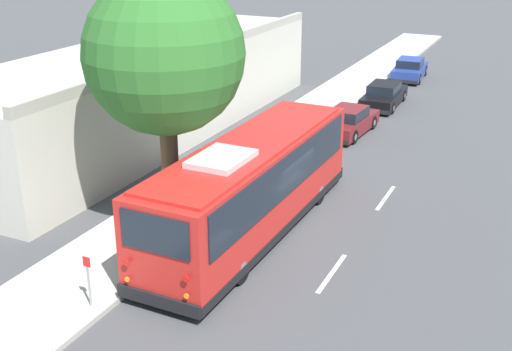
{
  "coord_description": "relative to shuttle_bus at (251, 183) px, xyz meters",
  "views": [
    {
      "loc": [
        -17.73,
        -7.83,
        9.49
      ],
      "look_at": [
        0.83,
        1.0,
        1.3
      ],
      "focal_mm": 45.0,
      "sensor_mm": 36.0,
      "label": 1
    }
  ],
  "objects": [
    {
      "name": "parked_sedan_blue",
      "position": [
        23.96,
        0.32,
        -1.12
      ],
      "size": [
        4.27,
        1.98,
        1.33
      ],
      "rotation": [
        0.0,
        0.0,
        0.06
      ],
      "color": "navy",
      "rests_on": "ground"
    },
    {
      "name": "shuttle_bus",
      "position": [
        0.0,
        0.0,
        0.0
      ],
      "size": [
        10.84,
        2.75,
        3.26
      ],
      "rotation": [
        0.0,
        0.0,
        -0.01
      ],
      "color": "red",
      "rests_on": "ground"
    },
    {
      "name": "lane_stripe_ahead",
      "position": [
        4.62,
        -3.26,
        -1.73
      ],
      "size": [
        2.4,
        0.14,
        0.01
      ],
      "primitive_type": "cube",
      "color": "silver",
      "rests_on": "ground"
    },
    {
      "name": "sign_post_far",
      "position": [
        -4.14,
        1.79,
        -0.87
      ],
      "size": [
        0.06,
        0.22,
        1.38
      ],
      "color": "gray",
      "rests_on": "sidewalk_slab"
    },
    {
      "name": "lane_stripe_mid",
      "position": [
        -1.38,
        -3.26,
        -1.73
      ],
      "size": [
        2.4,
        0.14,
        0.01
      ],
      "primitive_type": "cube",
      "color": "silver",
      "rests_on": "ground"
    },
    {
      "name": "ground_plane",
      "position": [
        0.79,
        -0.4,
        -1.74
      ],
      "size": [
        160.0,
        160.0,
        0.0
      ],
      "primitive_type": "plane",
      "color": "#474749"
    },
    {
      "name": "sidewalk_slab",
      "position": [
        0.79,
        3.07,
        -1.66
      ],
      "size": [
        80.0,
        3.19,
        0.15
      ],
      "primitive_type": "cube",
      "color": "beige",
      "rests_on": "ground"
    },
    {
      "name": "building_backdrop",
      "position": [
        7.86,
        9.27,
        0.28
      ],
      "size": [
        23.13,
        6.5,
        4.41
      ],
      "color": "beige",
      "rests_on": "ground"
    },
    {
      "name": "street_tree",
      "position": [
        -0.69,
        2.48,
        4.34
      ],
      "size": [
        4.91,
        4.91,
        8.81
      ],
      "color": "brown",
      "rests_on": "sidewalk_slab"
    },
    {
      "name": "sign_post_near",
      "position": [
        -5.89,
        1.79,
        -0.85
      ],
      "size": [
        0.06,
        0.22,
        1.43
      ],
      "color": "gray",
      "rests_on": "sidewalk_slab"
    },
    {
      "name": "curb_strip",
      "position": [
        0.79,
        1.41,
        -1.66
      ],
      "size": [
        80.0,
        0.14,
        0.15
      ],
      "primitive_type": "cube",
      "color": "#AAA69D",
      "rests_on": "ground"
    },
    {
      "name": "parked_sedan_black",
      "position": [
        16.95,
        0.13,
        -1.15
      ],
      "size": [
        4.58,
        1.85,
        1.27
      ],
      "rotation": [
        0.0,
        0.0,
        0.02
      ],
      "color": "black",
      "rests_on": "ground"
    },
    {
      "name": "parked_sedan_maroon",
      "position": [
        11.33,
        0.36,
        -1.14
      ],
      "size": [
        4.28,
        1.93,
        1.3
      ],
      "rotation": [
        0.0,
        0.0,
        -0.06
      ],
      "color": "maroon",
      "rests_on": "ground"
    }
  ]
}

